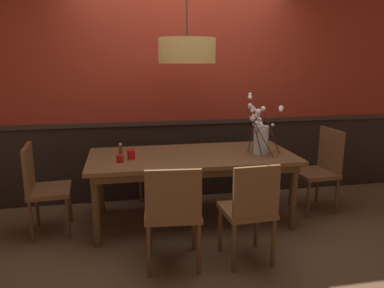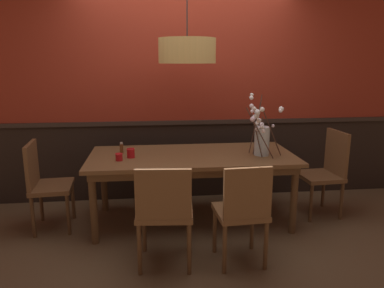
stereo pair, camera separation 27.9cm
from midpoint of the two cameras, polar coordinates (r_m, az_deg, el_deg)
ground_plane at (r=4.05m, az=2.02°, el=-11.78°), size 24.00×24.00×0.00m
back_wall at (r=4.45m, az=0.69°, el=10.05°), size 6.05×0.14×2.96m
dining_table at (r=3.82m, az=2.10°, el=-2.76°), size 2.11×0.97×0.74m
chair_head_east_end at (r=4.35m, az=21.85°, el=-3.65°), size 0.44×0.46×0.94m
chair_far_side_left at (r=4.66m, az=-3.46°, el=-1.67°), size 0.43×0.41×0.90m
chair_head_west_end at (r=3.93m, az=-20.09°, el=-5.41°), size 0.42×0.48×0.90m
chair_near_side_left at (r=3.01m, az=-1.61°, el=-10.14°), size 0.49×0.47×0.89m
chair_near_side_right at (r=3.09m, az=10.49°, el=-9.95°), size 0.43×0.43×0.89m
vase_with_blossoms at (r=3.82m, az=12.76°, el=1.08°), size 0.39×0.45×0.62m
candle_holder_nearer_center at (r=3.60m, az=-9.10°, el=-2.01°), size 0.07×0.07×0.07m
candle_holder_nearer_edge at (r=3.69m, az=-7.36°, el=-1.42°), size 0.08×0.08×0.09m
condiment_bottle at (r=3.86m, az=-8.86°, el=-0.68°), size 0.04×0.04×0.12m
pendant_lamp at (r=3.71m, az=1.47°, el=14.28°), size 0.56×0.56×1.30m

